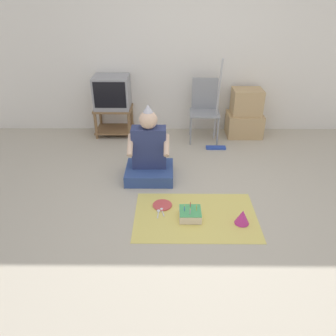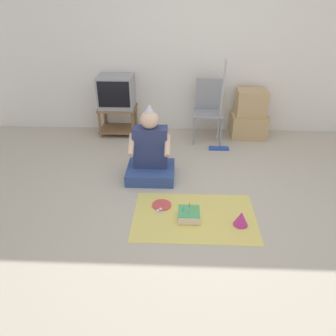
# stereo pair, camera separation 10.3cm
# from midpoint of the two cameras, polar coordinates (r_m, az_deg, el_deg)

# --- Properties ---
(ground_plane) EXTENTS (16.00, 16.00, 0.00)m
(ground_plane) POSITION_cam_midpoint_polar(r_m,az_deg,el_deg) (3.45, 5.93, -7.61)
(ground_plane) COLOR #BCB29E
(wall_back) EXTENTS (6.40, 0.06, 2.55)m
(wall_back) POSITION_cam_midpoint_polar(r_m,az_deg,el_deg) (5.09, 5.37, 20.28)
(wall_back) COLOR white
(wall_back) RESTS_ON ground_plane
(tv_stand) EXTENTS (0.57, 0.43, 0.43)m
(tv_stand) POSITION_cam_midpoint_polar(r_m,az_deg,el_deg) (5.19, -8.09, 8.64)
(tv_stand) COLOR olive
(tv_stand) RESTS_ON ground_plane
(tv) EXTENTS (0.52, 0.42, 0.48)m
(tv) POSITION_cam_midpoint_polar(r_m,az_deg,el_deg) (5.07, -8.42, 13.02)
(tv) COLOR #99999E
(tv) RESTS_ON tv_stand
(folding_chair) EXTENTS (0.44, 0.42, 0.89)m
(folding_chair) POSITION_cam_midpoint_polar(r_m,az_deg,el_deg) (4.92, 7.63, 10.61)
(folding_chair) COLOR gray
(folding_chair) RESTS_ON ground_plane
(cardboard_box_stack) EXTENTS (0.53, 0.42, 0.72)m
(cardboard_box_stack) POSITION_cam_midpoint_polar(r_m,az_deg,el_deg) (5.18, 14.56, 8.78)
(cardboard_box_stack) COLOR tan
(cardboard_box_stack) RESTS_ON ground_plane
(dust_mop) EXTENTS (0.28, 0.37, 1.26)m
(dust_mop) POSITION_cam_midpoint_polar(r_m,az_deg,el_deg) (4.70, 9.71, 7.75)
(dust_mop) COLOR #2D4CB2
(dust_mop) RESTS_ON ground_plane
(person_seated) EXTENTS (0.57, 0.50, 0.91)m
(person_seated) POSITION_cam_midpoint_polar(r_m,az_deg,el_deg) (3.90, -2.32, 2.26)
(person_seated) COLOR #334C8C
(person_seated) RESTS_ON ground_plane
(party_cloth) EXTENTS (1.24, 0.82, 0.01)m
(party_cloth) POSITION_cam_midpoint_polar(r_m,az_deg,el_deg) (3.38, 5.49, -8.44)
(party_cloth) COLOR #EAD666
(party_cloth) RESTS_ON ground_plane
(birthday_cake) EXTENTS (0.22, 0.22, 0.16)m
(birthday_cake) POSITION_cam_midpoint_polar(r_m,az_deg,el_deg) (3.32, 4.55, -8.09)
(birthday_cake) COLOR #F4E0C6
(birthday_cake) RESTS_ON party_cloth
(party_hat_blue) EXTENTS (0.14, 0.14, 0.15)m
(party_hat_blue) POSITION_cam_midpoint_polar(r_m,az_deg,el_deg) (3.30, 13.50, -8.54)
(party_hat_blue) COLOR #CC338C
(party_hat_blue) RESTS_ON party_cloth
(paper_plate) EXTENTS (0.20, 0.20, 0.01)m
(paper_plate) POSITION_cam_midpoint_polar(r_m,az_deg,el_deg) (3.51, -0.26, -6.45)
(paper_plate) COLOR #D84C4C
(paper_plate) RESTS_ON party_cloth
(plastic_spoon_near) EXTENTS (0.05, 0.14, 0.01)m
(plastic_spoon_near) POSITION_cam_midpoint_polar(r_m,az_deg,el_deg) (3.44, -0.37, -7.31)
(plastic_spoon_near) COLOR white
(plastic_spoon_near) RESTS_ON party_cloth
(plastic_spoon_far) EXTENTS (0.04, 0.15, 0.01)m
(plastic_spoon_far) POSITION_cam_midpoint_polar(r_m,az_deg,el_deg) (3.42, -0.98, -7.58)
(plastic_spoon_far) COLOR white
(plastic_spoon_far) RESTS_ON party_cloth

